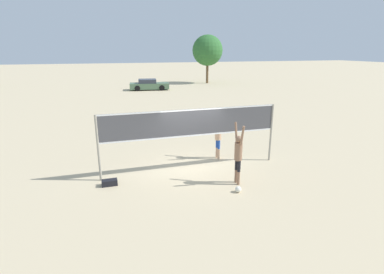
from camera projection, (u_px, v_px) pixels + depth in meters
The scene contains 8 objects.
ground_plane at pixel (192, 169), 12.30m from camera, with size 200.00×200.00×0.00m, color #C6B28C.
volleyball_net at pixel (192, 126), 11.78m from camera, with size 7.28×0.09×2.51m.
player_spiker at pixel (238, 153), 10.68m from camera, with size 0.28×0.72×2.26m.
player_blocker at pixel (218, 134), 13.22m from camera, with size 0.28×0.71×2.16m.
volleyball at pixel (238, 189), 10.30m from camera, with size 0.22×0.22×0.22m.
gear_bag at pixel (110, 183), 10.82m from camera, with size 0.55×0.28×0.21m.
parked_car_near at pixel (149, 85), 36.08m from camera, with size 4.83×2.46×1.28m.
tree_right_cluster at pixel (208, 50), 42.15m from camera, with size 4.28×4.28×6.72m.
Camera 1 is at (-3.40, -10.91, 4.75)m, focal length 28.00 mm.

